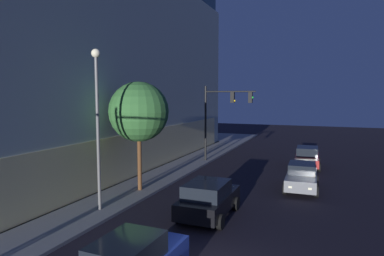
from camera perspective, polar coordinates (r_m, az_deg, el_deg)
modern_building at (r=35.99m, az=-27.77°, el=10.43°), size 34.00×29.55×18.87m
traffic_light_far_corner at (r=29.27m, az=5.32°, el=3.27°), size 0.37×4.46×6.55m
street_lamp_sidewalk at (r=17.24m, az=-15.68°, el=2.93°), size 0.44×0.44×7.96m
sidewalk_tree at (r=20.41m, az=-8.96°, el=2.70°), size 3.59×3.59×6.55m
car_black at (r=16.67m, az=2.80°, el=-11.79°), size 4.40×2.23×1.76m
car_grey at (r=22.42m, az=18.01°, el=-7.78°), size 4.48×2.11×1.61m
car_red at (r=29.37m, az=18.84°, el=-4.66°), size 4.31×2.17×1.64m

